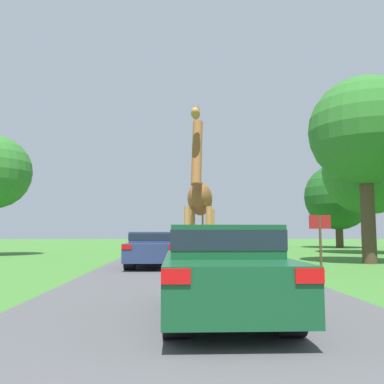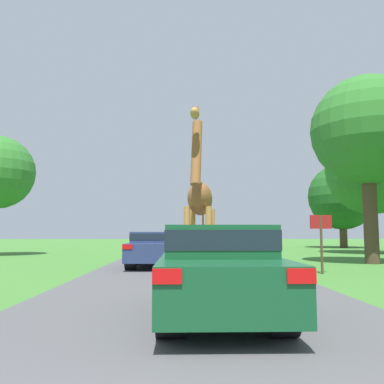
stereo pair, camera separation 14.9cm
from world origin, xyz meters
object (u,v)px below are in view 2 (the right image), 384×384
at_px(sign_post, 321,233).
at_px(tree_left_edge, 372,170).
at_px(car_far_ahead, 158,241).
at_px(tree_right_cluster, 367,131).
at_px(tree_mid_field, 342,197).
at_px(giraffe_near_road, 200,200).
at_px(car_queue_right, 155,248).
at_px(car_lead_maroon, 218,268).
at_px(car_queue_left, 204,243).

bearing_deg(sign_post, tree_left_edge, 58.09).
bearing_deg(car_far_ahead, tree_right_cluster, -50.07).
bearing_deg(tree_mid_field, giraffe_near_road, -120.55).
bearing_deg(car_queue_right, car_lead_maroon, -80.26).
distance_m(giraffe_near_road, tree_mid_field, 26.25).
bearing_deg(car_far_ahead, tree_left_edge, -14.52).
xyz_separation_m(tree_right_cluster, tree_mid_field, (5.78, 17.34, -1.32)).
xyz_separation_m(car_lead_maroon, tree_mid_field, (13.27, 27.93, 3.62)).
distance_m(car_far_ahead, tree_mid_field, 16.90).
bearing_deg(car_lead_maroon, car_far_ahead, 95.63).
xyz_separation_m(car_queue_right, tree_left_edge, (13.07, 9.32, 4.54)).
height_order(giraffe_near_road, car_queue_left, giraffe_near_road).
xyz_separation_m(giraffe_near_road, car_far_ahead, (-2.15, 16.75, -1.55)).
relative_size(giraffe_near_road, car_queue_right, 1.15).
height_order(car_queue_right, car_far_ahead, car_queue_right).
relative_size(tree_right_cluster, tree_mid_field, 1.12).
height_order(giraffe_near_road, sign_post, giraffe_near_road).
distance_m(giraffe_near_road, car_lead_maroon, 5.60).
bearing_deg(car_queue_left, tree_mid_field, 43.68).
bearing_deg(sign_post, tree_mid_field, 66.45).
distance_m(tree_right_cluster, sign_post, 6.99).
distance_m(car_far_ahead, tree_right_cluster, 15.87).
bearing_deg(car_far_ahead, giraffe_near_road, -82.68).
height_order(car_queue_left, tree_right_cluster, tree_right_cluster).
xyz_separation_m(car_lead_maroon, sign_post, (3.92, 6.49, 0.54)).
distance_m(car_queue_right, tree_right_cluster, 10.44).
relative_size(car_far_ahead, sign_post, 2.52).
xyz_separation_m(car_queue_left, tree_mid_field, (12.61, 12.04, 3.63)).
distance_m(car_queue_right, car_queue_left, 6.96).
relative_size(car_queue_left, car_far_ahead, 0.91).
relative_size(giraffe_near_road, tree_right_cluster, 0.59).
xyz_separation_m(giraffe_near_road, tree_right_cluster, (7.52, 5.19, 3.44)).
bearing_deg(car_queue_left, tree_right_cluster, -37.77).
distance_m(tree_left_edge, tree_right_cluster, 8.97).
bearing_deg(tree_left_edge, car_far_ahead, 165.48).
bearing_deg(car_lead_maroon, car_queue_left, 87.64).
height_order(car_lead_maroon, car_far_ahead, car_lead_maroon).
height_order(car_queue_left, sign_post, sign_post).
bearing_deg(car_lead_maroon, tree_mid_field, 64.59).
bearing_deg(tree_mid_field, sign_post, -113.55).
distance_m(car_queue_left, tree_mid_field, 17.81).
bearing_deg(car_queue_left, tree_left_edge, 14.15).
height_order(tree_right_cluster, sign_post, tree_right_cluster).
distance_m(car_far_ahead, sign_post, 16.82).
height_order(car_far_ahead, tree_right_cluster, tree_right_cluster).
height_order(giraffe_near_road, car_queue_right, giraffe_near_road).
bearing_deg(giraffe_near_road, tree_right_cluster, -137.36).
bearing_deg(giraffe_near_road, tree_mid_field, -112.54).
bearing_deg(tree_right_cluster, car_far_ahead, 129.93).
relative_size(car_far_ahead, tree_mid_field, 0.65).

